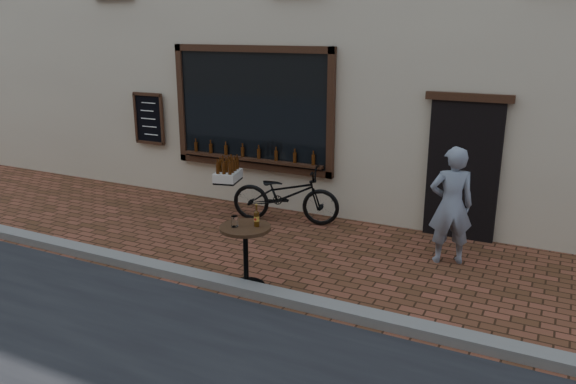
% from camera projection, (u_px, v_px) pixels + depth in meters
% --- Properties ---
extents(ground, '(90.00, 90.00, 0.00)m').
position_uv_depth(ground, '(248.00, 302.00, 6.96)').
color(ground, '#4C2B18').
rests_on(ground, ground).
extents(kerb, '(90.00, 0.25, 0.12)m').
position_uv_depth(kerb, '(256.00, 291.00, 7.11)').
color(kerb, slate).
rests_on(kerb, ground).
extents(cargo_bicycle, '(2.25, 1.08, 1.06)m').
position_uv_depth(cargo_bicycle, '(283.00, 194.00, 9.69)').
color(cargo_bicycle, black).
rests_on(cargo_bicycle, ground).
extents(bistro_table, '(0.66, 0.66, 1.13)m').
position_uv_depth(bistro_table, '(246.00, 244.00, 7.18)').
color(bistro_table, black).
rests_on(bistro_table, ground).
extents(pedestrian, '(0.73, 0.62, 1.71)m').
position_uv_depth(pedestrian, '(451.00, 205.00, 7.92)').
color(pedestrian, gray).
rests_on(pedestrian, ground).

